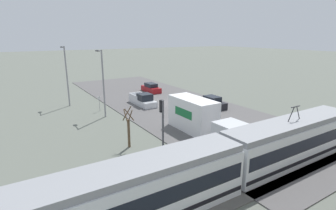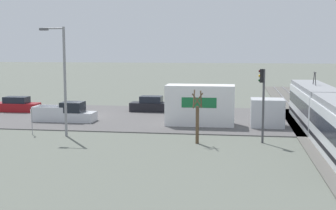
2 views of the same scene
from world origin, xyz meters
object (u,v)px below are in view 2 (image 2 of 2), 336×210
pickup_truck (66,114)px  no_parking_sign (32,119)px  sedan_car_0 (151,105)px  street_lamp_near_crossing (62,74)px  sedan_car_1 (17,105)px  light_rail_tram (328,116)px  box_truck (216,107)px  street_tree (197,119)px  traffic_light_pole (262,95)px

pickup_truck → no_parking_sign: 6.39m
sedan_car_0 → street_lamp_near_crossing: size_ratio=0.52×
sedan_car_0 → sedan_car_1: 14.10m
light_rail_tram → pickup_truck: light_rail_tram is taller
box_truck → street_tree: (7.59, -0.96, 0.05)m
sedan_car_0 → sedan_car_1: (2.25, -13.92, -0.02)m
box_truck → sedan_car_1: (-5.60, -21.10, -0.96)m
box_truck → traffic_light_pole: bearing=27.9°
box_truck → no_parking_sign: 15.28m
street_tree → box_truck: bearing=172.8°
street_tree → street_lamp_near_crossing: size_ratio=0.46×
traffic_light_pole → sedan_car_0: bearing=-143.6°
sedan_car_1 → traffic_light_pole: size_ratio=0.89×
sedan_car_0 → traffic_light_pole: (14.56, 10.73, 2.67)m
pickup_truck → street_lamp_near_crossing: 8.03m
traffic_light_pole → street_lamp_near_crossing: 14.95m
sedan_car_1 → street_lamp_near_crossing: street_lamp_near_crossing is taller
light_rail_tram → street_lamp_near_crossing: street_lamp_near_crossing is taller
box_truck → no_parking_sign: bearing=-66.2°
sedan_car_0 → sedan_car_1: bearing=-80.8°
street_tree → street_lamp_near_crossing: (-1.24, -10.37, 3.05)m
sedan_car_1 → no_parking_sign: no_parking_sign is taller
box_truck → sedan_car_1: size_ratio=2.14×
sedan_car_1 → street_lamp_near_crossing: (11.95, 9.77, 4.05)m
pickup_truck → sedan_car_1: (-5.40, -7.45, -0.03)m
pickup_truck → sedan_car_1: pickup_truck is taller
sedan_car_1 → no_parking_sign: bearing=31.2°
sedan_car_0 → street_tree: street_tree is taller
sedan_car_0 → traffic_light_pole: bearing=36.4°
box_truck → pickup_truck: size_ratio=1.79×
sedan_car_1 → street_tree: (13.19, 20.14, 1.00)m
sedan_car_0 → street_tree: (15.44, 6.22, 0.98)m
light_rail_tram → sedan_car_1: light_rail_tram is taller
sedan_car_0 → traffic_light_pole: 18.28m
light_rail_tram → traffic_light_pole: traffic_light_pole is taller
pickup_truck → no_parking_sign: bearing=-3.0°
sedan_car_0 → street_lamp_near_crossing: 15.33m
sedan_car_1 → street_lamp_near_crossing: bearing=39.3°
sedan_car_0 → sedan_car_1: size_ratio=0.92×
street_lamp_near_crossing → no_parking_sign: size_ratio=4.08×
traffic_light_pole → box_truck: bearing=-152.1°
sedan_car_0 → no_parking_sign: no_parking_sign is taller
light_rail_tram → street_lamp_near_crossing: size_ratio=3.28×
sedan_car_1 → light_rail_tram: bearing=71.2°
traffic_light_pole → no_parking_sign: 17.67m
pickup_truck → sedan_car_1: bearing=-125.9°
street_tree → street_lamp_near_crossing: bearing=-96.8°
box_truck → street_lamp_near_crossing: 13.35m
street_lamp_near_crossing → pickup_truck: bearing=-160.5°
light_rail_tram → box_truck: bearing=-117.7°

